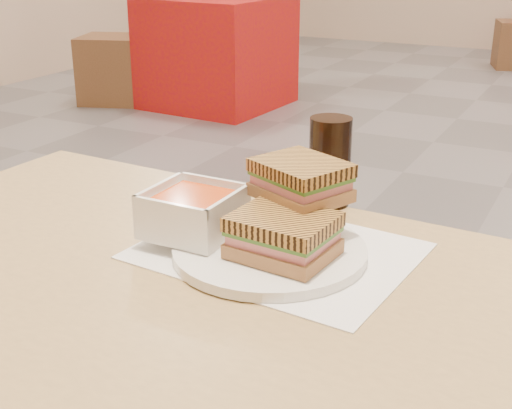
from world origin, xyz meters
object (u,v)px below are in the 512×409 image
at_px(plate, 270,251).
at_px(bg_chair_0l, 112,69).
at_px(main_table, 218,376).
at_px(panini_lower, 283,235).
at_px(bg_table_0, 217,52).
at_px(bg_chair_0r, 200,76).
at_px(soup_bowl, 193,213).
at_px(cola_glass, 330,162).

height_order(plate, bg_chair_0l, plate).
relative_size(main_table, bg_chair_0l, 2.29).
bearing_deg(panini_lower, plate, 147.60).
height_order(plate, bg_table_0, plate).
height_order(bg_chair_0l, bg_chair_0r, bg_chair_0l).
relative_size(bg_chair_0l, bg_chair_0r, 1.04).
distance_m(soup_bowl, bg_table_0, 4.08).
xyz_separation_m(cola_glass, bg_table_0, (-2.15, 3.28, -0.45)).
bearing_deg(plate, cola_glass, 91.35).
bearing_deg(soup_bowl, bg_chair_0r, 121.93).
bearing_deg(main_table, soup_bowl, 131.83).
distance_m(plate, soup_bowl, 0.12).
relative_size(panini_lower, bg_table_0, 0.15).
relative_size(cola_glass, bg_table_0, 0.16).
distance_m(main_table, plate, 0.18).
height_order(soup_bowl, bg_chair_0l, soup_bowl).
bearing_deg(bg_chair_0r, soup_bowl, -58.07).
height_order(soup_bowl, bg_chair_0r, soup_bowl).
bearing_deg(bg_table_0, cola_glass, -56.75).
relative_size(soup_bowl, bg_table_0, 0.13).
xyz_separation_m(cola_glass, bg_chair_0r, (-2.19, 3.11, -0.59)).
distance_m(main_table, cola_glass, 0.39).
bearing_deg(cola_glass, panini_lower, -82.03).
bearing_deg(bg_table_0, panini_lower, -58.19).
relative_size(main_table, soup_bowl, 10.34).
xyz_separation_m(plate, cola_glass, (-0.01, 0.22, 0.06)).
bearing_deg(plate, panini_lower, -32.40).
relative_size(main_table, bg_table_0, 1.36).
xyz_separation_m(main_table, soup_bowl, (-0.11, 0.12, 0.16)).
bearing_deg(main_table, plate, 86.16).
height_order(main_table, cola_glass, cola_glass).
bearing_deg(bg_chair_0r, panini_lower, -56.42).
distance_m(main_table, bg_chair_0r, 4.12).
bearing_deg(plate, main_table, -93.84).
relative_size(panini_lower, cola_glass, 0.94).
distance_m(soup_bowl, panini_lower, 0.14).
bearing_deg(soup_bowl, cola_glass, 64.56).
height_order(main_table, bg_table_0, same).
height_order(main_table, plate, plate).
bearing_deg(bg_chair_0l, main_table, -49.53).
xyz_separation_m(plate, bg_chair_0l, (-2.88, 3.23, -0.52)).
xyz_separation_m(plate, bg_table_0, (-2.15, 3.50, -0.38)).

